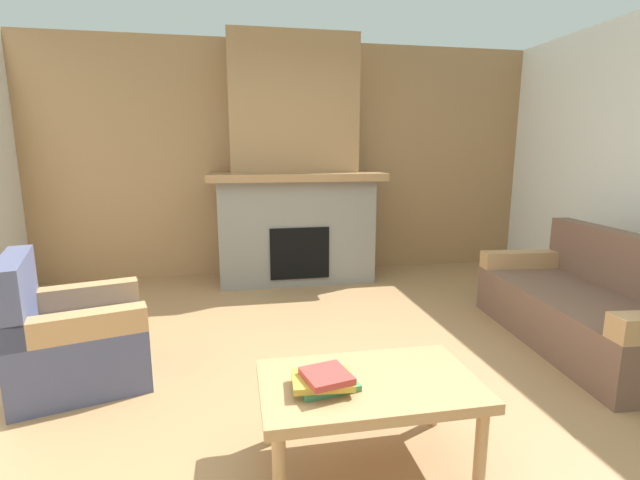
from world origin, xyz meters
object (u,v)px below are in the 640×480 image
Objects in this scene: fireplace at (294,178)px; coffee_table at (369,391)px; couch at (590,308)px; armchair at (72,338)px.

fireplace is 2.70× the size of coffee_table.
fireplace reaches higher than couch.
coffee_table is (-0.09, -3.25, -0.79)m from fireplace.
armchair is at bearing -128.61° from fireplace.
armchair is (-3.68, 0.11, 0.01)m from couch.
armchair is 0.94× the size of coffee_table.
fireplace is 1.44× the size of couch.
coffee_table is (1.63, -1.11, 0.08)m from armchair.
armchair is (-1.71, -2.15, -0.87)m from fireplace.
couch is 1.87× the size of coffee_table.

